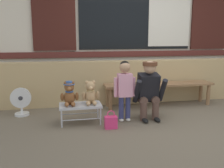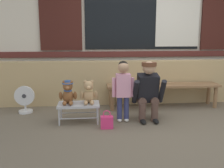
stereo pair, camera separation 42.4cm
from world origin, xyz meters
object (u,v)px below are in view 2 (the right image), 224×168
Objects in this scene: teddy_bear_plain at (89,93)px; child_standing at (123,85)px; wooden_bench_long at (163,88)px; handbag_on_ground at (107,122)px; floor_fan at (25,100)px; adult_crouching at (148,91)px; small_display_bench at (79,105)px; teddy_bear_with_hat at (68,93)px.

child_standing reaches higher than teddy_bear_plain.
wooden_bench_long is 1.56m from handbag_on_ground.
wooden_bench_long is 4.37× the size of floor_fan.
wooden_bench_long is 2.21× the size of adult_crouching.
handbag_on_ground is (0.26, -0.32, -0.37)m from teddy_bear_plain.
wooden_bench_long is 0.85m from adult_crouching.
wooden_bench_long is 1.71m from small_display_bench.
handbag_on_ground is at bearing -51.57° from teddy_bear_plain.
teddy_bear_with_hat is (-0.16, 0.00, 0.21)m from small_display_bench.
wooden_bench_long is at bearing 40.99° from child_standing.
wooden_bench_long reaches higher than handbag_on_ground.
teddy_bear_plain is 1.34× the size of handbag_on_ground.
adult_crouching reaches higher than small_display_bench.
small_display_bench is 0.77m from child_standing.
floor_fan is (-2.50, -0.14, -0.13)m from wooden_bench_long.
child_standing reaches higher than teddy_bear_with_hat.
teddy_bear_plain is at bearing -27.22° from floor_fan.
handbag_on_ground is at bearing -154.80° from adult_crouching.
small_display_bench is at bearing -179.49° from teddy_bear_plain.
teddy_bear_with_hat is 1.26m from adult_crouching.
adult_crouching is at bearing 4.52° from child_standing.
handbag_on_ground is (-0.68, -0.32, -0.38)m from adult_crouching.
adult_crouching reaches higher than teddy_bear_with_hat.
wooden_bench_long is 1.57m from teddy_bear_plain.
small_display_bench is 1.76× the size of teddy_bear_plain.
teddy_bear_with_hat is at bearing 150.70° from handbag_on_ground.
child_standing is at bearing -2.58° from small_display_bench.
adult_crouching is at bearing -0.01° from teddy_bear_plain.
teddy_bear_plain is 0.38× the size of child_standing.
adult_crouching is (1.10, 0.00, 0.21)m from small_display_bench.
handbag_on_ground is at bearing -29.30° from teddy_bear_with_hat.
floor_fan is (-1.64, 0.60, -0.35)m from child_standing.
child_standing reaches higher than handbag_on_ground.
floor_fan is at bearing -176.75° from wooden_bench_long.
small_display_bench is 0.26m from teddy_bear_with_hat.
teddy_bear_with_hat is at bearing 179.87° from teddy_bear_plain.
handbag_on_ground is at bearing -37.66° from small_display_bench.
wooden_bench_long is 5.78× the size of teddy_bear_plain.
adult_crouching is at bearing -0.04° from teddy_bear_with_hat.
handbag_on_ground is (-0.28, -0.29, -0.50)m from child_standing.
teddy_bear_plain reaches higher than wooden_bench_long.
teddy_bear_with_hat is at bearing 179.23° from small_display_bench.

